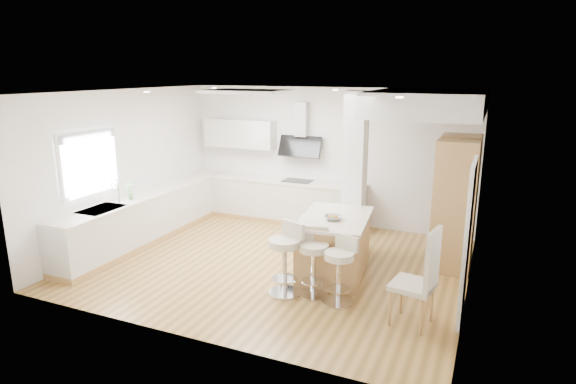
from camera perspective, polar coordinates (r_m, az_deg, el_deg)
The scene contains 18 objects.
ground at distance 8.10m, azimuth -1.55°, elevation -8.43°, with size 6.00×6.00×0.00m, color #AF8140.
ceiling at distance 8.10m, azimuth -1.55°, elevation -8.43°, with size 6.00×5.00×0.02m, color white.
wall_back at distance 9.95m, azimuth 4.49°, elevation 4.21°, with size 6.00×0.04×2.80m, color white.
wall_left at distance 9.32m, azimuth -18.60°, elevation 2.84°, with size 0.04×5.00×2.80m, color white.
wall_right at distance 6.99m, azimuth 21.28°, elevation -1.01°, with size 0.04×5.00×2.80m, color white.
skylight at distance 8.38m, azimuth -4.93°, elevation 11.78°, with size 4.10×2.10×0.06m.
window_left at distance 8.60m, azimuth -22.50°, elevation 3.60°, with size 0.06×1.28×1.07m.
doorway_right at distance 6.53m, azimuth 20.48°, elevation -5.65°, with size 0.05×1.00×2.10m.
counter_left at distance 9.52m, azimuth -15.89°, elevation -2.58°, with size 0.63×4.50×1.35m.
counter_back at distance 10.17m, azimuth -0.97°, elevation 0.42°, with size 3.62×0.63×2.50m.
pillar at distance 8.19m, azimuth 7.89°, elevation 1.96°, with size 0.35×0.35×2.80m.
soffit at distance 8.26m, azimuth 16.18°, elevation 10.06°, with size 1.78×2.20×0.40m.
oven_column at distance 8.28m, azimuth 19.24°, elevation -1.07°, with size 0.63×1.21×2.10m.
peninsula at distance 7.60m, azimuth 5.50°, elevation -6.25°, with size 1.19×1.64×1.00m.
bar_stool_a at distance 6.85m, azimuth -0.29°, elevation -7.46°, with size 0.61×0.61×1.05m.
bar_stool_b at distance 6.84m, azimuth 3.07°, elevation -7.86°, with size 0.53×0.53×0.98m.
bar_stool_c at distance 6.64m, azimuth 6.16°, elevation -8.77°, with size 0.55×0.55×0.95m.
dining_chair at distance 6.18m, azimuth 15.64°, elevation -9.48°, with size 0.58×0.58×1.29m.
Camera 1 is at (3.17, -6.77, 3.11)m, focal length 30.00 mm.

